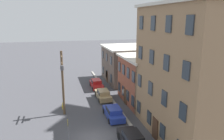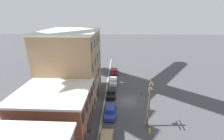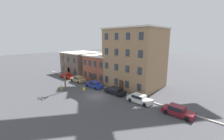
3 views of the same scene
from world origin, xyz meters
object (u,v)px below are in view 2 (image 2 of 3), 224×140
(car_white, at_px, (113,81))
(car_maroon, at_px, (114,71))
(fire_hydrant, at_px, (149,131))
(caution_sign, at_px, (141,95))
(utility_pole, at_px, (149,100))
(car_black, at_px, (111,92))
(car_blue, at_px, (110,110))

(car_white, height_order, car_maroon, same)
(car_white, height_order, fire_hydrant, car_white)
(caution_sign, xyz_separation_m, utility_pole, (-6.34, -0.12, 2.98))
(utility_pole, bearing_deg, caution_sign, 1.09)
(car_maroon, xyz_separation_m, caution_sign, (-14.79, -5.53, 0.84))
(car_black, xyz_separation_m, car_white, (5.77, -0.21, 0.00))
(car_maroon, bearing_deg, car_black, 178.87)
(car_black, distance_m, caution_sign, 6.36)
(car_white, xyz_separation_m, fire_hydrant, (-16.29, -5.76, -0.27))
(car_maroon, distance_m, utility_pole, 22.20)
(car_blue, bearing_deg, car_black, 1.27)
(car_blue, relative_size, utility_pole, 0.54)
(car_blue, relative_size, car_white, 1.00)
(car_white, relative_size, caution_sign, 1.84)
(car_black, relative_size, caution_sign, 1.84)
(car_blue, height_order, car_white, same)
(car_blue, bearing_deg, car_maroon, -0.31)
(utility_pole, bearing_deg, car_black, 33.57)
(car_blue, distance_m, caution_sign, 6.82)
(car_black, bearing_deg, utility_pole, -146.43)
(car_white, xyz_separation_m, car_maroon, (6.48, -0.03, 0.00))
(car_maroon, bearing_deg, fire_hydrant, -165.87)
(car_black, height_order, fire_hydrant, car_black)
(car_white, bearing_deg, car_black, 177.90)
(car_blue, bearing_deg, utility_pole, -114.18)
(car_blue, xyz_separation_m, fire_hydrant, (-4.22, -5.83, -0.27))
(car_blue, distance_m, car_black, 6.30)
(car_white, bearing_deg, car_blue, 179.66)
(caution_sign, relative_size, utility_pole, 0.30)
(caution_sign, bearing_deg, car_black, 66.28)
(car_black, distance_m, fire_hydrant, 12.10)
(car_black, bearing_deg, car_blue, -178.73)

